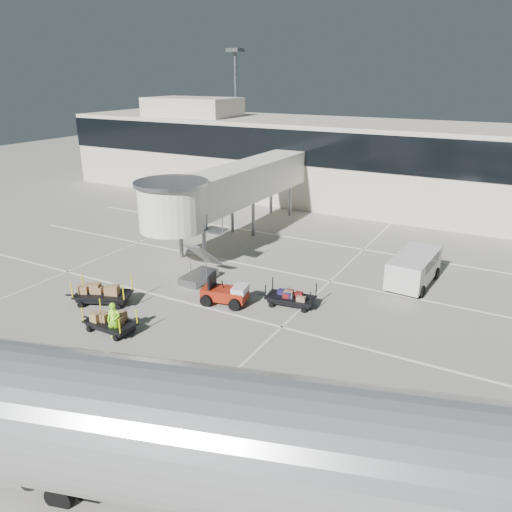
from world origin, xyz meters
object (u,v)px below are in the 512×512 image
Objects in this scene: baggage_tug at (226,293)px; suitcase_cart at (291,298)px; box_cart_far at (101,294)px; ground_worker at (114,320)px; belt_loader at (176,195)px; aircraft at (246,447)px; minivan at (415,266)px; box_cart_near at (112,323)px.

baggage_tug is 3.76m from suitcase_cart.
ground_worker reaches higher than box_cart_far.
box_cart_far is 23.80m from belt_loader.
belt_loader is (-20.52, 16.16, 0.36)m from suitcase_cart.
aircraft reaches higher than box_cart_far.
belt_loader is (-25.91, 9.47, -0.35)m from minivan.
belt_loader reaches higher than box_cart_far.
box_cart_near is at bearing 133.51° from aircraft.
belt_loader is 39.79m from aircraft.
minivan is at bearing 43.29° from suitcase_cart.
box_cart_far is 0.81× the size of belt_loader.
baggage_tug is 0.59× the size of belt_loader.
box_cart_far is 4.32m from ground_worker.
baggage_tug is 0.53× the size of minivan.
baggage_tug is 12.08m from minivan.
suitcase_cart is at bearing 23.79° from ground_worker.
aircraft reaches higher than baggage_tug.
aircraft is (25.73, -30.28, 2.10)m from belt_loader.
suitcase_cart is 26.12m from belt_loader.
baggage_tug is 0.85× the size of box_cart_near.
belt_loader is at bearing 122.81° from baggage_tug.
baggage_tug is 0.82× the size of suitcase_cart.
suitcase_cart is at bearing 48.26° from box_cart_near.
box_cart_near is 3.69m from box_cart_far.
ground_worker is at bearing -59.18° from box_cart_far.
suitcase_cart is 10.92m from box_cart_far.
ground_worker is at bearing -47.24° from belt_loader.
box_cart_near is 27.17m from belt_loader.
belt_loader is (-14.31, 23.73, -0.10)m from ground_worker.
box_cart_far is at bearing 144.25° from box_cart_near.
box_cart_near is 0.63× the size of minivan.
box_cart_far is 17.61m from aircraft.
baggage_tug reaches higher than suitcase_cart.
aircraft is (-0.18, -20.81, 1.76)m from minivan.
minivan is at bearing 24.02° from ground_worker.
baggage_tug is at bearing -163.08° from suitcase_cart.
baggage_tug is at bearing -34.35° from belt_loader.
baggage_tug is at bearing -133.25° from minivan.
minivan reaches higher than box_cart_far.
aircraft reaches higher than belt_loader.
box_cart_far reaches higher than suitcase_cart.
ground_worker is at bearing -126.21° from baggage_tug.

